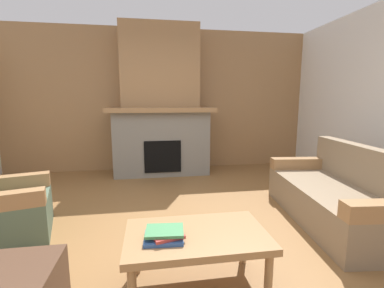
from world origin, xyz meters
TOP-DOWN VIEW (x-y plane):
  - ground at (0.00, 0.00)m, footprint 9.00×9.00m
  - wall_back_wood_panel at (0.00, 3.00)m, footprint 6.00×0.12m
  - fireplace at (0.00, 2.62)m, footprint 1.90×0.82m
  - couch at (1.86, 0.21)m, footprint 1.03×1.88m
  - armchair at (-1.69, 0.39)m, footprint 0.93×0.93m
  - coffee_table at (0.09, -0.62)m, footprint 1.00×0.60m
  - book_stack_near_edge at (-0.13, -0.67)m, footprint 0.28×0.23m

SIDE VIEW (x-z plane):
  - ground at x=0.00m, z-range 0.00..0.00m
  - couch at x=1.86m, z-range -0.14..0.71m
  - armchair at x=-1.69m, z-range -0.13..0.72m
  - coffee_table at x=0.09m, z-range 0.16..0.59m
  - book_stack_near_edge at x=-0.13m, z-range 0.43..0.49m
  - fireplace at x=0.00m, z-range -0.19..2.51m
  - wall_back_wood_panel at x=0.00m, z-range 0.00..2.70m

